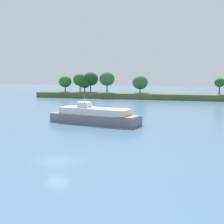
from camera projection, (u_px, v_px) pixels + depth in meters
ground_plane at (57, 161)px, 36.64m from camera, size 400.00×400.00×0.00m
treeline_island at (140, 91)px, 125.37m from camera, size 90.26×12.76×10.17m
small_motorboat at (98, 112)px, 81.02m from camera, size 2.23×4.83×0.88m
white_riverboat at (94, 116)px, 63.75m from camera, size 19.21×8.69×5.56m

